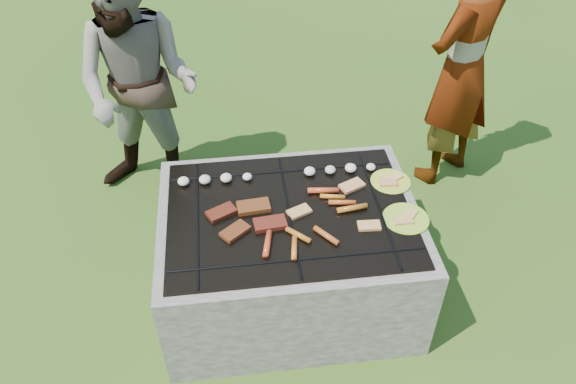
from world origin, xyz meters
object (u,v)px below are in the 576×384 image
at_px(plate_far, 390,182).
at_px(plate_near, 406,219).
at_px(fire_pit, 289,257).
at_px(bystander, 139,87).
at_px(cook, 463,68).

bearing_deg(plate_far, plate_near, -90.01).
height_order(fire_pit, bystander, bystander).
distance_m(cook, bystander, 1.97).
distance_m(fire_pit, plate_near, 0.66).
relative_size(fire_pit, plate_near, 5.50).
distance_m(plate_near, bystander, 1.75).
relative_size(plate_near, bystander, 0.15).
bearing_deg(bystander, plate_near, -20.57).
xyz_separation_m(cook, bystander, (-1.97, 0.06, -0.02)).
distance_m(plate_near, cook, 1.25).
bearing_deg(fire_pit, plate_near, -11.94).
bearing_deg(bystander, cook, 17.59).
relative_size(fire_pit, plate_far, 4.91).
height_order(plate_far, cook, cook).
xyz_separation_m(fire_pit, cook, (1.20, 0.94, 0.53)).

